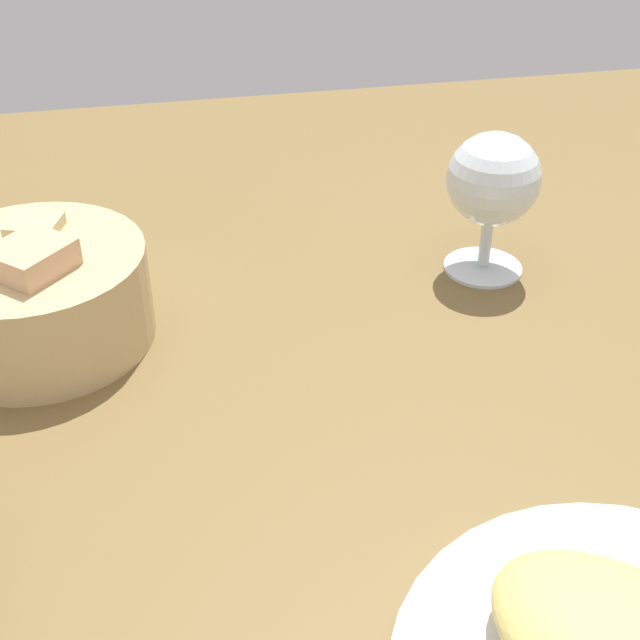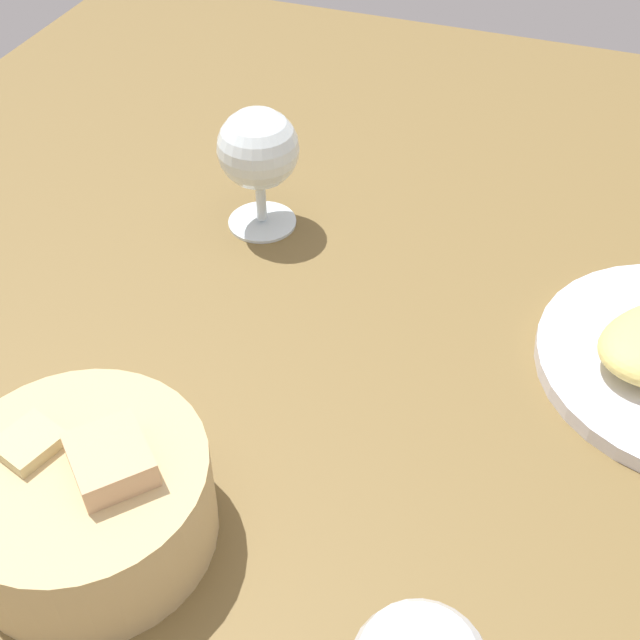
{
  "view_description": "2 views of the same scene",
  "coord_description": "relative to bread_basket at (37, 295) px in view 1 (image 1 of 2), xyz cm",
  "views": [
    {
      "loc": [
        -35.89,
        7.8,
        38.5
      ],
      "look_at": [
        11.91,
        -1.96,
        5.02
      ],
      "focal_mm": 48.56,
      "sensor_mm": 36.0,
      "label": 1
    },
    {
      "loc": [
        -3.97,
        41.98,
        49.0
      ],
      "look_at": [
        12.31,
        -3.25,
        4.15
      ],
      "focal_mm": 46.69,
      "sensor_mm": 36.0,
      "label": 2
    }
  ],
  "objects": [
    {
      "name": "ground_plane",
      "position": [
        -20.92,
        -17.57,
        -4.89
      ],
      "size": [
        140.0,
        140.0,
        2.0
      ],
      "primitive_type": "cube",
      "color": "brown"
    },
    {
      "name": "bread_basket",
      "position": [
        0.0,
        0.0,
        0.0
      ],
      "size": [
        16.68,
        16.68,
        9.36
      ],
      "color": "tan",
      "rests_on": "ground_plane"
    },
    {
      "name": "wine_glass_near",
      "position": [
        3.01,
        -36.28,
        4.06
      ],
      "size": [
        7.67,
        7.67,
        12.3
      ],
      "color": "silver",
      "rests_on": "ground_plane"
    }
  ]
}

